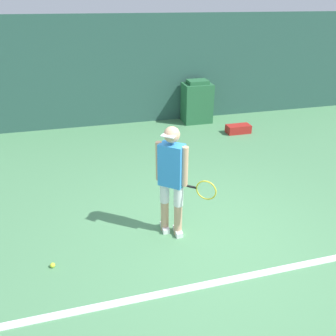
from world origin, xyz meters
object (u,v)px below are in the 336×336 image
Objects in this scene: equipment_bag at (238,129)px; tennis_ball at (53,265)px; covered_chair at (197,102)px; tennis_player at (172,178)px.

tennis_ball is at bearing -139.08° from equipment_bag.
equipment_bag is at bearing -55.81° from covered_chair.
equipment_bag is at bearing 40.92° from tennis_ball.
covered_chair is (2.02, 4.76, -0.38)m from tennis_player.
tennis_player reaches higher than covered_chair.
tennis_player is at bearing 10.66° from tennis_ball.
tennis_ball is at bearing -126.40° from covered_chair.
tennis_player is at bearing -127.88° from equipment_bag.
tennis_ball is (-1.73, -0.33, -0.92)m from tennis_player.
equipment_bag reaches higher than tennis_ball.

